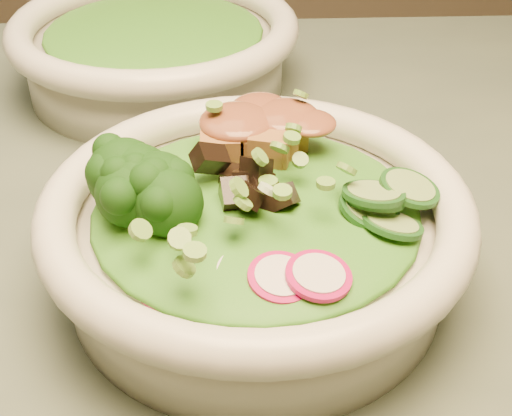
{
  "coord_description": "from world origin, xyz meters",
  "views": [
    {
      "loc": [
        -0.04,
        -0.46,
        1.08
      ],
      "look_at": [
        -0.02,
        -0.09,
        0.81
      ],
      "focal_mm": 50.0,
      "sensor_mm": 36.0,
      "label": 1
    }
  ],
  "objects": [
    {
      "name": "radish_slices",
      "position": [
        -0.02,
        -0.16,
        0.82
      ],
      "size": [
        0.12,
        0.08,
        0.02
      ],
      "primitive_type": null,
      "rotation": [
        0.0,
        0.0,
        0.37
      ],
      "color": "#AC0D4F",
      "rests_on": "salad_bowl"
    },
    {
      "name": "scallion_garnish",
      "position": [
        -0.02,
        -0.09,
        0.84
      ],
      "size": [
        0.2,
        0.2,
        0.02
      ],
      "primitive_type": null,
      "color": "#649835",
      "rests_on": "salad_bowl"
    },
    {
      "name": "side_lettuce",
      "position": [
        -0.11,
        0.22,
        0.81
      ],
      "size": [
        0.19,
        0.19,
        0.02
      ],
      "primitive_type": "ellipsoid",
      "color": "#1C5C13",
      "rests_on": "side_bowl"
    },
    {
      "name": "peanut_sauce",
      "position": [
        -0.02,
        -0.02,
        0.84
      ],
      "size": [
        0.07,
        0.06,
        0.02
      ],
      "primitive_type": "ellipsoid",
      "color": "brown",
      "rests_on": "tofu_cubes"
    },
    {
      "name": "salad_bowl",
      "position": [
        -0.02,
        -0.09,
        0.79
      ],
      "size": [
        0.28,
        0.28,
        0.08
      ],
      "rotation": [
        0.0,
        0.0,
        0.37
      ],
      "color": "silver",
      "rests_on": "dining_table"
    },
    {
      "name": "tofu_cubes",
      "position": [
        -0.02,
        -0.02,
        0.82
      ],
      "size": [
        0.11,
        0.09,
        0.04
      ],
      "primitive_type": null,
      "rotation": [
        0.0,
        0.0,
        0.37
      ],
      "color": "brown",
      "rests_on": "salad_bowl"
    },
    {
      "name": "dining_table",
      "position": [
        0.0,
        0.0,
        0.64
      ],
      "size": [
        1.2,
        0.8,
        0.75
      ],
      "color": "black",
      "rests_on": "ground"
    },
    {
      "name": "lettuce_bed",
      "position": [
        -0.02,
        -0.09,
        0.81
      ],
      "size": [
        0.21,
        0.21,
        0.02
      ],
      "primitive_type": "ellipsoid",
      "color": "#1C5C13",
      "rests_on": "salad_bowl"
    },
    {
      "name": "broccoli_florets",
      "position": [
        -0.09,
        -0.09,
        0.83
      ],
      "size": [
        0.1,
        0.1,
        0.05
      ],
      "primitive_type": null,
      "rotation": [
        0.0,
        0.0,
        0.37
      ],
      "color": "black",
      "rests_on": "salad_bowl"
    },
    {
      "name": "mushroom_heap",
      "position": [
        -0.02,
        -0.08,
        0.83
      ],
      "size": [
        0.09,
        0.09,
        0.04
      ],
      "primitive_type": null,
      "rotation": [
        0.0,
        0.0,
        0.37
      ],
      "color": "black",
      "rests_on": "salad_bowl"
    },
    {
      "name": "cucumber_slices",
      "position": [
        0.05,
        -0.09,
        0.82
      ],
      "size": [
        0.09,
        0.09,
        0.04
      ],
      "primitive_type": null,
      "rotation": [
        0.0,
        0.0,
        0.37
      ],
      "color": "#7DA25A",
      "rests_on": "salad_bowl"
    },
    {
      "name": "side_bowl",
      "position": [
        -0.11,
        0.22,
        0.79
      ],
      "size": [
        0.29,
        0.29,
        0.08
      ],
      "rotation": [
        0.0,
        0.0,
        0.18
      ],
      "color": "silver",
      "rests_on": "dining_table"
    }
  ]
}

